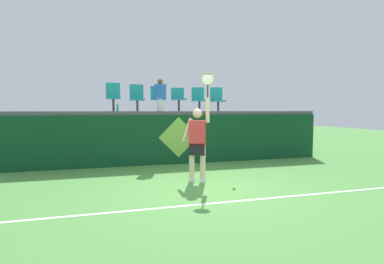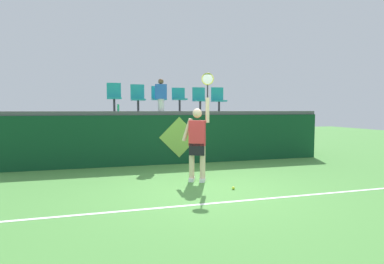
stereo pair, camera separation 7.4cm
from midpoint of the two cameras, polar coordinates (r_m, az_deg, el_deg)
The scene contains 15 objects.
ground_plane at distance 6.67m, azimuth 2.85°, elevation -10.57°, with size 40.00×40.00×0.00m, color #519342.
court_back_wall at distance 9.63m, azimuth -3.27°, elevation -1.39°, with size 10.22×0.20×1.53m, color #0F4223.
spectator_platform at distance 10.75m, azimuth -4.67°, elevation 3.59°, with size 10.22×2.49×0.12m, color #56565B.
court_baseline_stripe at distance 5.79m, azimuth 6.02°, elevation -12.88°, with size 9.20×0.08×0.01m, color white.
tennis_player at distance 7.21m, azimuth 1.31°, elevation -1.64°, with size 0.70×0.39×2.55m.
tennis_ball at distance 6.69m, azimuth 8.02°, elevation -10.27°, with size 0.07×0.07×0.07m, color #D1E533.
water_bottle at distance 9.46m, azimuth -13.33°, elevation 4.41°, with size 0.06×0.06×0.21m, color #26B272.
stadium_chair_0 at distance 10.01m, azimuth -14.08°, elevation 6.60°, with size 0.44×0.42×0.90m.
stadium_chair_1 at distance 10.06m, azimuth -9.83°, elevation 6.48°, with size 0.44×0.42×0.86m.
stadium_chair_2 at distance 10.14m, azimuth -6.01°, elevation 6.46°, with size 0.44×0.42×0.82m.
stadium_chair_3 at distance 10.28m, azimuth -2.20°, elevation 6.40°, with size 0.44×0.42×0.78m.
stadium_chair_4 at distance 10.47m, azimuth 1.62°, elevation 6.30°, with size 0.44×0.42×0.81m.
stadium_chair_5 at distance 10.70m, azimuth 5.10°, elevation 6.24°, with size 0.44×0.42×0.82m.
spectator_0 at distance 9.71m, azimuth -5.58°, elevation 6.93°, with size 0.34×0.20×1.01m.
wall_signage_mount at distance 9.66m, azimuth -2.16°, elevation -5.93°, with size 1.27×0.01×1.48m.
Camera 2 is at (-2.02, -6.13, 1.70)m, focal length 28.70 mm.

